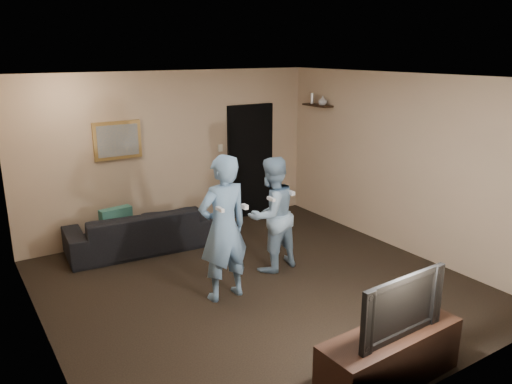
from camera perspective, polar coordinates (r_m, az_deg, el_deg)
ground at (r=6.48m, az=0.18°, el=-10.67°), size 5.00×5.00×0.00m
ceiling at (r=5.80m, az=0.20°, el=12.95°), size 5.00×5.00×0.04m
wall_back at (r=8.17m, az=-9.43°, el=4.40°), size 5.00×0.04×2.60m
wall_front at (r=4.25m, az=19.01°, el=-7.11°), size 5.00×0.04×2.60m
wall_left at (r=5.16m, az=-23.85°, el=-3.57°), size 0.04×5.00×2.60m
wall_right at (r=7.63m, az=16.18°, el=3.17°), size 0.04×5.00×2.60m
sofa at (r=7.68m, az=-13.16°, el=-4.26°), size 2.17×1.00×0.62m
throw_pillow at (r=7.52m, az=-15.66°, el=-3.47°), size 0.48×0.21×0.46m
painting_frame at (r=7.78m, az=-15.56°, el=5.72°), size 0.72×0.05×0.57m
painting_canvas at (r=7.76m, az=-15.50°, el=5.69°), size 0.62×0.01×0.47m
doorway at (r=8.86m, az=-0.64°, el=3.53°), size 0.90×0.06×2.00m
light_switch at (r=8.51m, az=-4.10°, el=5.04°), size 0.08×0.02×0.12m
wall_shelf at (r=8.71m, az=7.05°, el=9.80°), size 0.20×0.60×0.03m
shelf_vase at (r=8.61m, az=7.63°, el=10.32°), size 0.16×0.16×0.15m
shelf_figurine at (r=8.82m, az=6.43°, el=10.58°), size 0.06×0.06×0.18m
tv_console at (r=4.86m, az=15.03°, el=-17.77°), size 1.44×0.51×0.51m
television at (r=4.58m, az=15.52°, el=-12.12°), size 1.00×0.16×0.57m
wii_player_left at (r=5.88m, az=-3.74°, el=-4.16°), size 0.66×0.52×1.77m
wii_player_right at (r=6.68m, az=1.78°, el=-2.57°), size 0.84×0.70×1.56m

